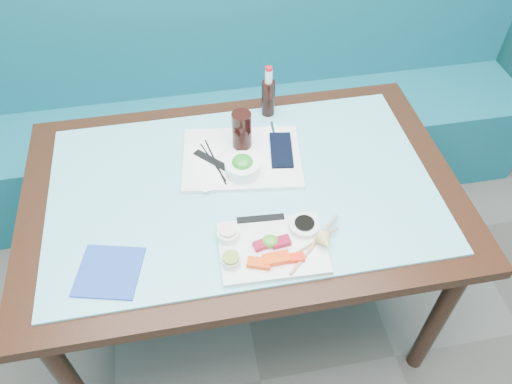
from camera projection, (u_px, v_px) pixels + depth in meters
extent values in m
cube|color=#105B6B|center=(219.00, 147.00, 2.50)|extent=(3.00, 0.55, 0.45)
cube|color=#105B6B|center=(207.00, 39.00, 2.30)|extent=(3.00, 0.12, 0.95)
cube|color=black|center=(242.00, 192.00, 1.62)|extent=(1.40, 0.90, 0.04)
cylinder|color=black|center=(71.00, 382.00, 1.58)|extent=(0.06, 0.06, 0.71)
cylinder|color=black|center=(438.00, 318.00, 1.73)|extent=(0.06, 0.06, 0.71)
cylinder|color=black|center=(82.00, 207.00, 2.07)|extent=(0.06, 0.06, 0.71)
cylinder|color=black|center=(368.00, 169.00, 2.22)|extent=(0.06, 0.06, 0.71)
cube|color=#66BDCC|center=(242.00, 187.00, 1.60)|extent=(1.22, 0.76, 0.01)
cube|color=silver|center=(273.00, 248.00, 1.43)|extent=(0.31, 0.23, 0.02)
cube|color=#EA4009|center=(259.00, 263.00, 1.37)|extent=(0.07, 0.05, 0.02)
cube|color=#F33B09|center=(276.00, 259.00, 1.38)|extent=(0.08, 0.04, 0.02)
cube|color=red|center=(294.00, 258.00, 1.39)|extent=(0.06, 0.03, 0.01)
cube|color=maroon|center=(262.00, 245.00, 1.42)|extent=(0.05, 0.04, 0.02)
cube|color=maroon|center=(281.00, 242.00, 1.42)|extent=(0.06, 0.04, 0.02)
ellipsoid|color=#3C9321|center=(270.00, 241.00, 1.42)|extent=(0.05, 0.05, 0.03)
cylinder|color=silver|center=(231.00, 261.00, 1.38)|extent=(0.06, 0.06, 0.02)
cylinder|color=olive|center=(231.00, 257.00, 1.36)|extent=(0.05, 0.05, 0.01)
cylinder|color=white|center=(228.00, 234.00, 1.43)|extent=(0.08, 0.08, 0.03)
cylinder|color=beige|center=(228.00, 230.00, 1.42)|extent=(0.06, 0.06, 0.01)
cylinder|color=silver|center=(304.00, 225.00, 1.46)|extent=(0.11, 0.11, 0.02)
cylinder|color=black|center=(305.00, 223.00, 1.45)|extent=(0.08, 0.08, 0.01)
cone|color=#D6BF65|center=(325.00, 242.00, 1.40)|extent=(0.06, 0.05, 0.05)
cube|color=black|center=(261.00, 218.00, 1.49)|extent=(0.14, 0.03, 0.00)
cylinder|color=#9C7049|center=(311.00, 244.00, 1.42)|extent=(0.19, 0.09, 0.01)
cylinder|color=tan|center=(315.00, 243.00, 1.42)|extent=(0.19, 0.18, 0.01)
cube|color=white|center=(242.00, 158.00, 1.68)|extent=(0.43, 0.34, 0.01)
cube|color=white|center=(242.00, 156.00, 1.67)|extent=(0.36, 0.28, 0.00)
cylinder|color=white|center=(242.00, 168.00, 1.60)|extent=(0.14, 0.14, 0.05)
ellipsoid|color=#1F8722|center=(242.00, 162.00, 1.58)|extent=(0.09, 0.09, 0.03)
cylinder|color=black|center=(242.00, 130.00, 1.66)|extent=(0.07, 0.07, 0.14)
cube|color=black|center=(281.00, 150.00, 1.68)|extent=(0.10, 0.18, 0.01)
cylinder|color=silver|center=(273.00, 130.00, 1.75)|extent=(0.02, 0.09, 0.01)
cylinder|color=black|center=(213.00, 162.00, 1.65)|extent=(0.07, 0.19, 0.01)
cylinder|color=black|center=(215.00, 161.00, 1.65)|extent=(0.05, 0.22, 0.01)
cube|color=black|center=(214.00, 162.00, 1.65)|extent=(0.13, 0.14, 0.00)
cylinder|color=black|center=(268.00, 98.00, 1.80)|extent=(0.05, 0.05, 0.14)
cylinder|color=white|center=(269.00, 76.00, 1.73)|extent=(0.03, 0.03, 0.05)
cylinder|color=red|center=(269.00, 69.00, 1.70)|extent=(0.03, 0.03, 0.01)
cube|color=#1C3D9C|center=(109.00, 272.00, 1.38)|extent=(0.21, 0.21, 0.01)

